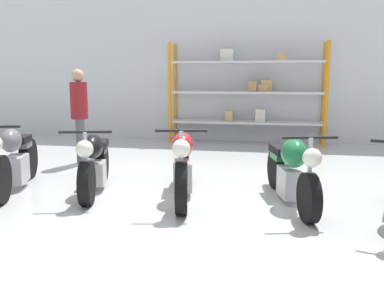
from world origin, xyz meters
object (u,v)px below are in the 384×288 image
motorcycle_black (94,162)px  motorcycle_green (291,169)px  person_browsing (79,108)px  motorcycle_grey (15,161)px  motorcycle_red (183,165)px  shelving_rack (247,91)px

motorcycle_black → motorcycle_green: motorcycle_green is taller
person_browsing → motorcycle_grey: bearing=48.1°
motorcycle_grey → motorcycle_red: bearing=74.6°
motorcycle_red → motorcycle_green: size_ratio=1.02×
motorcycle_grey → person_browsing: 2.01m
motorcycle_grey → motorcycle_black: motorcycle_grey is taller
motorcycle_black → motorcycle_red: bearing=74.5°
person_browsing → motorcycle_red: bearing=104.8°
motorcycle_green → person_browsing: size_ratio=1.17×
motorcycle_green → person_browsing: 4.28m
shelving_rack → motorcycle_black: 5.35m
shelving_rack → motorcycle_red: size_ratio=1.78×
motorcycle_black → motorcycle_grey: bearing=-99.2°
motorcycle_red → motorcycle_green: (1.45, -0.02, -0.00)m
motorcycle_grey → person_browsing: (0.14, 1.90, 0.62)m
motorcycle_grey → motorcycle_green: size_ratio=0.99×
motorcycle_black → motorcycle_red: size_ratio=0.89×
motorcycle_black → motorcycle_green: bearing=74.7°
motorcycle_black → person_browsing: (-1.06, 1.80, 0.62)m
motorcycle_red → motorcycle_green: motorcycle_red is taller
motorcycle_red → motorcycle_green: bearing=78.8°
shelving_rack → motorcycle_green: bearing=-79.9°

